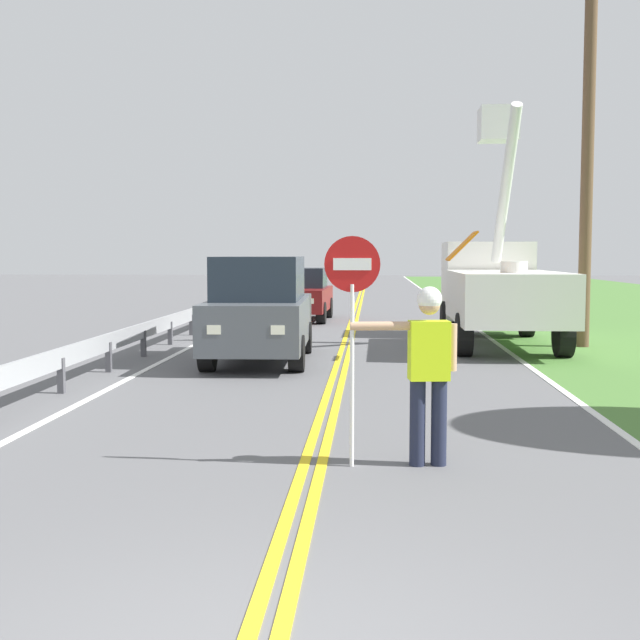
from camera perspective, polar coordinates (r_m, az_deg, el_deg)
centerline_yellow_left at (r=23.93m, az=2.00°, el=-0.54°), size 0.11×110.00×0.01m
centerline_yellow_right at (r=23.93m, az=2.43°, el=-0.54°), size 0.11×110.00×0.01m
edge_line_right at (r=24.11m, az=10.80°, el=-0.58°), size 0.12×110.00×0.01m
edge_line_left at (r=24.29m, az=-6.30°, el=-0.49°), size 0.12×110.00×0.01m
flagger_worker at (r=8.37m, az=7.50°, el=-3.02°), size 1.08×0.29×1.83m
stop_sign_paddle at (r=8.20m, az=2.25°, el=1.51°), size 0.56×0.04×2.33m
utility_bucket_truck at (r=20.10m, az=12.19°, el=2.42°), size 2.71×6.83×5.64m
oncoming_suv_nearest at (r=16.41m, az=-4.19°, el=0.78°), size 2.02×4.65×2.10m
oncoming_sedan_second at (r=26.61m, az=-1.42°, el=1.76°), size 2.01×4.15×1.70m
utility_pole_near at (r=20.05m, az=18.10°, el=11.26°), size 1.80×0.28×8.73m
guardrail_left_shoulder at (r=20.90m, az=-9.62°, el=0.06°), size 0.10×32.00×0.71m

